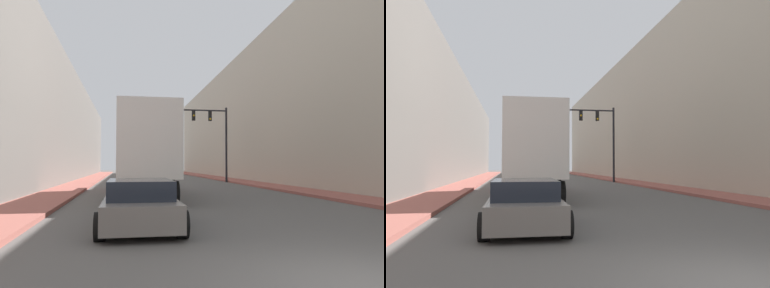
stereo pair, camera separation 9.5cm
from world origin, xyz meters
TOP-DOWN VIEW (x-y plane):
  - sidewalk_right at (7.05, 30.00)m, footprint 2.29×80.00m
  - sidewalk_left at (-7.05, 30.00)m, footprint 2.29×80.00m
  - building_right at (11.19, 30.00)m, footprint 6.00×80.00m
  - building_left at (-11.19, 30.00)m, footprint 6.00×80.00m
  - semi_truck at (-2.52, 15.39)m, footprint 2.53×11.97m
  - sedan_car at (-3.06, 5.61)m, footprint 2.09×4.46m
  - traffic_signal_gantry at (4.15, 29.02)m, footprint 6.27×0.35m

SIDE VIEW (x-z plane):
  - sidewalk_right at x=7.05m, z-range 0.00..0.15m
  - sidewalk_left at x=-7.05m, z-range 0.00..0.15m
  - sedan_car at x=-3.06m, z-range -0.02..1.26m
  - semi_truck at x=-2.52m, z-range 0.23..4.47m
  - traffic_signal_gantry at x=4.15m, z-range 1.46..8.38m
  - building_left at x=-11.19m, z-range 0.00..10.51m
  - building_right at x=11.19m, z-range 0.00..13.22m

